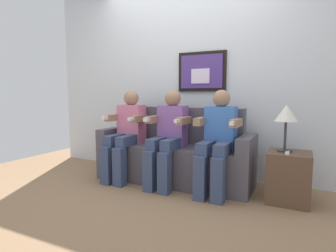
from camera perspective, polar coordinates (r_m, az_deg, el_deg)
name	(u,v)px	position (r m, az deg, el deg)	size (l,w,h in m)	color
ground_plane	(162,189)	(3.21, -1.21, -12.80)	(5.56, 5.56, 0.00)	#8C6B4C
back_wall_assembly	(189,76)	(3.73, 4.29, 10.16)	(4.28, 0.10, 2.60)	silver
couch	(174,156)	(3.41, 1.31, -6.20)	(1.88, 0.58, 0.90)	#514C56
person_on_left	(126,131)	(3.50, -8.55, -1.05)	(0.46, 0.56, 1.11)	pink
person_in_middle	(168,134)	(3.20, 0.07, -1.66)	(0.46, 0.56, 1.11)	#8C59A5
person_on_right	(218,137)	(3.00, 10.15, -2.32)	(0.46, 0.56, 1.11)	#3F72CC
side_table_right	(289,177)	(3.02, 23.51, -9.58)	(0.40, 0.40, 0.50)	brown
table_lamp	(286,115)	(2.93, 23.08, 2.04)	(0.22, 0.22, 0.46)	#333338
spare_remote_on_table	(287,153)	(2.88, 23.29, -5.05)	(0.04, 0.13, 0.02)	white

